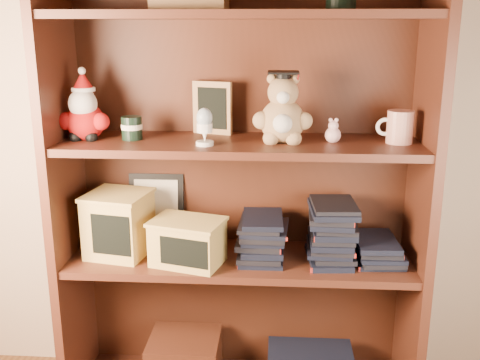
% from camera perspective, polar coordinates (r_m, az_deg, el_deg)
% --- Properties ---
extents(bookcase, '(1.20, 0.35, 1.60)m').
position_cam_1_polar(bookcase, '(1.89, 0.02, -0.79)').
color(bookcase, '#492215').
rests_on(bookcase, ground).
extents(shelf_lower, '(1.14, 0.33, 0.02)m').
position_cam_1_polar(shelf_lower, '(1.92, 0.00, -8.13)').
color(shelf_lower, '#492215').
rests_on(shelf_lower, ground).
extents(shelf_upper, '(1.14, 0.33, 0.02)m').
position_cam_1_polar(shelf_upper, '(1.80, 0.00, 3.60)').
color(shelf_upper, '#492215').
rests_on(shelf_upper, ground).
extents(santa_plush, '(0.17, 0.12, 0.24)m').
position_cam_1_polar(santa_plush, '(1.88, -15.53, 6.61)').
color(santa_plush, '#A50F0F').
rests_on(santa_plush, shelf_upper).
extents(teachers_tin, '(0.07, 0.07, 0.07)m').
position_cam_1_polar(teachers_tin, '(1.85, -10.94, 5.23)').
color(teachers_tin, black).
rests_on(teachers_tin, shelf_upper).
extents(chalkboard_plaque, '(0.14, 0.10, 0.18)m').
position_cam_1_polar(chalkboard_plaque, '(1.90, -2.82, 7.24)').
color(chalkboard_plaque, '#9E7547').
rests_on(chalkboard_plaque, shelf_upper).
extents(egg_cup, '(0.06, 0.06, 0.12)m').
position_cam_1_polar(egg_cup, '(1.72, -3.63, 5.57)').
color(egg_cup, white).
rests_on(egg_cup, shelf_upper).
extents(grad_teddy_bear, '(0.19, 0.16, 0.23)m').
position_cam_1_polar(grad_teddy_bear, '(1.77, 4.35, 6.61)').
color(grad_teddy_bear, tan).
rests_on(grad_teddy_bear, shelf_upper).
extents(pink_figurine, '(0.05, 0.05, 0.08)m').
position_cam_1_polar(pink_figurine, '(1.80, 9.43, 4.75)').
color(pink_figurine, beige).
rests_on(pink_figurine, shelf_upper).
extents(teacher_mug, '(0.12, 0.08, 0.10)m').
position_cam_1_polar(teacher_mug, '(1.82, 15.86, 5.20)').
color(teacher_mug, silver).
rests_on(teacher_mug, shelf_upper).
extents(certificate_frame, '(0.20, 0.05, 0.25)m').
position_cam_1_polar(certificate_frame, '(2.05, -8.47, -2.77)').
color(certificate_frame, black).
rests_on(certificate_frame, shelf_lower).
extents(treats_box, '(0.23, 0.23, 0.22)m').
position_cam_1_polar(treats_box, '(1.95, -12.21, -4.34)').
color(treats_box, '#D8B358').
rests_on(treats_box, shelf_lower).
extents(pencils_box, '(0.26, 0.22, 0.15)m').
position_cam_1_polar(pencils_box, '(1.85, -5.34, -6.25)').
color(pencils_box, '#D8B358').
rests_on(pencils_box, shelf_lower).
extents(book_stack_left, '(0.14, 0.20, 0.14)m').
position_cam_1_polar(book_stack_left, '(1.89, 2.27, -5.84)').
color(book_stack_left, black).
rests_on(book_stack_left, shelf_lower).
extents(book_stack_mid, '(0.14, 0.20, 0.19)m').
position_cam_1_polar(book_stack_mid, '(1.89, 9.37, -5.26)').
color(book_stack_mid, black).
rests_on(book_stack_mid, shelf_lower).
extents(book_stack_right, '(0.14, 0.20, 0.08)m').
position_cam_1_polar(book_stack_right, '(1.93, 13.83, -6.84)').
color(book_stack_right, black).
rests_on(book_stack_right, shelf_lower).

